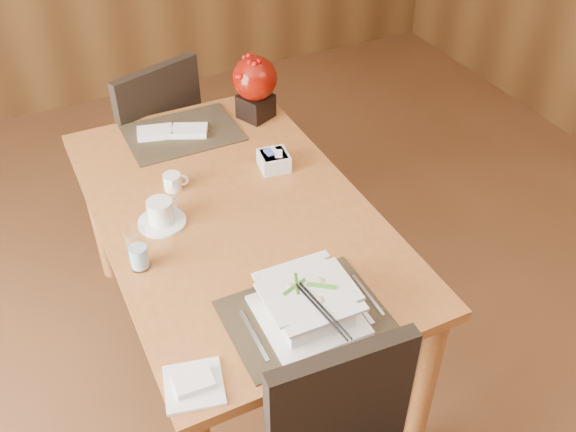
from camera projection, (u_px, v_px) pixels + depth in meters
name	position (u px, v px, depth m)	size (l,w,h in m)	color
dining_table	(234.00, 230.00, 2.30)	(0.90, 1.50, 0.75)	#AC652F
placemat_near	(304.00, 315.00, 1.86)	(0.45, 0.33, 0.01)	black
placemat_far	(183.00, 133.00, 2.62)	(0.45, 0.33, 0.01)	black
soup_setting	(308.00, 304.00, 1.82)	(0.28, 0.28, 0.11)	white
coffee_cup	(161.00, 214.00, 2.16)	(0.16, 0.16, 0.09)	white
water_glass	(138.00, 249.00, 1.97)	(0.06, 0.06, 0.15)	silver
creamer_jug	(172.00, 182.00, 2.32)	(0.08, 0.08, 0.06)	white
sugar_caddy	(274.00, 161.00, 2.42)	(0.11, 0.11, 0.06)	white
berry_decor	(255.00, 84.00, 2.63)	(0.18, 0.18, 0.27)	black
napkins_far	(175.00, 131.00, 2.60)	(0.28, 0.10, 0.03)	white
bread_plate	(194.00, 385.00, 1.67)	(0.15, 0.15, 0.01)	white
far_chair	(151.00, 140.00, 2.99)	(0.55, 0.55, 0.94)	black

